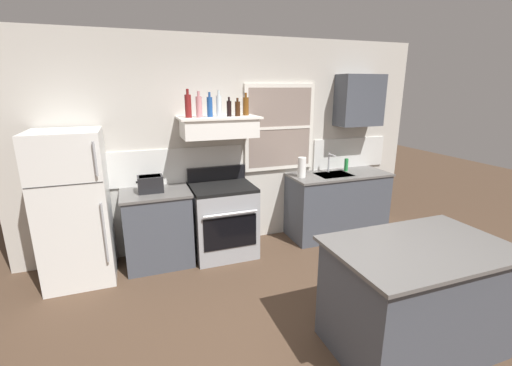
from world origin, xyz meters
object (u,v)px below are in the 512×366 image
Objects in this scene: stove_range at (223,219)px; bottle_blue_liqueur at (210,107)px; refrigerator at (74,208)px; bottle_rose_pink at (199,106)px; bottle_red_label_wine at (188,106)px; bottle_amber_wine at (246,106)px; bottle_brown_stout at (238,108)px; bottle_clear_tall at (219,106)px; paper_towel_roll at (302,167)px; dish_soap_bottle at (346,165)px; kitchen_island at (415,297)px; bottle_balsamic_dark at (229,108)px; toaster at (150,184)px.

stove_range is 1.40m from bottle_blue_liqueur.
refrigerator is 1.75m from bottle_rose_pink.
bottle_amber_wine is (0.72, 0.07, -0.02)m from bottle_red_label_wine.
stove_range is 4.02× the size of bottle_amber_wine.
bottle_rose_pink reaches higher than bottle_brown_stout.
bottle_clear_tall is 1.42× the size of bottle_brown_stout.
dish_soap_bottle is (0.77, 0.10, -0.04)m from paper_towel_roll.
paper_towel_roll is at bearing -0.12° from bottle_rose_pink.
bottle_clear_tall is at bearing 3.53° from refrigerator.
dish_soap_bottle is 2.49m from kitchen_island.
kitchen_island is at bearing -67.74° from bottle_balsamic_dark.
kitchen_island is at bearing -64.49° from stove_range.
bottle_blue_liqueur is (-0.11, 0.06, 1.40)m from stove_range.
stove_range is 6.06× the size of dish_soap_bottle.
bottle_blue_liqueur is (0.13, 0.02, -0.00)m from bottle_rose_pink.
toaster is 1.32× the size of bottle_balsamic_dark.
dish_soap_bottle is at bearing 2.42° from bottle_brown_stout.
bottle_blue_liqueur reaches higher than dish_soap_bottle.
paper_towel_roll reaches higher than dish_soap_bottle.
paper_towel_roll is at bearing -172.60° from dish_soap_bottle.
refrigerator is at bearing -175.43° from bottle_amber_wine.
bottle_clear_tall is (0.01, 0.08, 1.41)m from stove_range.
bottle_blue_liqueur is 0.47m from bottle_amber_wine.
bottle_clear_tall is at bearing 114.58° from kitchen_island.
bottle_blue_liqueur is (0.25, -0.00, -0.02)m from bottle_red_label_wine.
refrigerator reaches higher than stove_range.
bottle_blue_liqueur is (1.54, 0.08, 1.03)m from refrigerator.
bottle_amber_wine is (0.13, 0.07, 0.02)m from bottle_brown_stout.
bottle_red_label_wine is 1.09× the size of bottle_rose_pink.
bottle_rose_pink is (-0.24, 0.04, 1.40)m from stove_range.
bottle_rose_pink is at bearing -10.87° from bottle_red_label_wine.
bottle_amber_wine is 0.19× the size of kitchen_island.
bottle_blue_liqueur reaches higher than bottle_amber_wine.
kitchen_island is (1.38, -2.20, -1.42)m from bottle_red_label_wine.
bottle_rose_pink reaches higher than stove_range.
bottle_red_label_wine is (0.48, 0.03, 0.87)m from toaster.
bottle_red_label_wine is at bearing 169.98° from stove_range.
bottle_clear_tall reaches higher than bottle_brown_stout.
kitchen_island is (0.90, -2.20, -1.38)m from bottle_balsamic_dark.
bottle_red_label_wine is 2.41m from dish_soap_bottle.
bottle_balsamic_dark is at bearing -1.69° from bottle_blue_liqueur.
paper_towel_roll is at bearing -1.01° from bottle_red_label_wine.
stove_range is 1.96m from dish_soap_bottle.
stove_range is 3.60× the size of bottle_clear_tall.
toaster is at bearing 3.99° from refrigerator.
bottle_rose_pink is (0.12, -0.02, -0.01)m from bottle_red_label_wine.
stove_range is 1.39m from bottle_brown_stout.
kitchen_island is at bearing -73.81° from bottle_amber_wine.
toaster is 1.48m from bottle_amber_wine.
refrigerator is 1.19× the size of kitchen_island.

